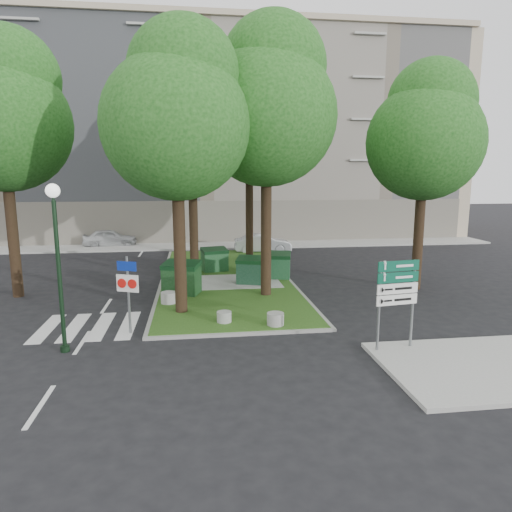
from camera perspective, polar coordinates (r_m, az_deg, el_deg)
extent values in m
plane|color=black|center=(15.06, -3.72, -9.89)|extent=(120.00, 120.00, 0.00)
cube|color=#214915|center=(22.74, -3.87, -2.78)|extent=(6.00, 16.00, 0.12)
cube|color=gray|center=(22.74, -3.87, -2.81)|extent=(6.30, 16.30, 0.10)
cube|color=#999993|center=(13.92, 25.93, -12.41)|extent=(5.00, 4.00, 0.12)
cube|color=#999993|center=(33.02, -5.96, 1.28)|extent=(42.00, 3.00, 0.12)
cube|color=silver|center=(16.68, -17.19, -8.29)|extent=(5.00, 3.00, 0.01)
cube|color=#BAA98C|center=(40.22, -6.52, 14.21)|extent=(41.00, 12.00, 16.00)
cylinder|color=black|center=(16.75, -9.57, 2.91)|extent=(0.44, 0.44, 6.16)
sphere|color=#164713|center=(16.70, -9.97, 15.74)|extent=(5.20, 5.20, 5.20)
sphere|color=#164713|center=(17.15, -9.06, 21.57)|extent=(3.90, 3.90, 3.90)
cylinder|color=black|center=(18.92, 1.28, 4.73)|extent=(0.44, 0.44, 6.72)
sphere|color=#164713|center=(18.97, 1.33, 17.09)|extent=(5.60, 5.60, 5.60)
sphere|color=#164713|center=(19.53, 2.20, 22.60)|extent=(4.20, 4.20, 4.20)
cylinder|color=black|center=(23.22, -7.83, 4.62)|extent=(0.44, 0.44, 5.88)
sphere|color=#164713|center=(23.15, -8.05, 13.45)|extent=(4.80, 4.80, 4.80)
sphere|color=#164713|center=(23.50, -7.39, 17.53)|extent=(3.60, 3.60, 3.60)
cylinder|color=black|center=(26.35, -0.83, 6.60)|extent=(0.44, 0.44, 7.00)
sphere|color=#164713|center=(26.42, -0.86, 15.84)|extent=(5.80, 5.80, 5.80)
sphere|color=#164713|center=(26.92, -0.25, 20.03)|extent=(4.35, 4.35, 4.35)
cylinder|color=black|center=(21.58, -28.24, 3.82)|extent=(0.44, 0.44, 6.44)
sphere|color=#164713|center=(21.57, -29.14, 14.18)|extent=(5.40, 5.40, 5.40)
sphere|color=#164713|center=(21.90, -28.61, 19.03)|extent=(4.05, 4.05, 4.05)
cylinder|color=black|center=(21.65, 19.73, 3.71)|extent=(0.44, 0.44, 5.88)
sphere|color=#164713|center=(21.57, 20.31, 13.17)|extent=(5.00, 5.00, 5.00)
sphere|color=#164713|center=(22.05, 21.07, 17.44)|extent=(3.75, 3.75, 3.75)
cube|color=black|center=(19.76, -9.28, -3.00)|extent=(1.71, 1.41, 1.15)
cube|color=black|center=(19.62, -9.33, -1.09)|extent=(1.78, 1.49, 0.33)
cube|color=#13441E|center=(24.18, -5.21, -0.65)|extent=(1.45, 1.16, 1.01)
cube|color=black|center=(24.08, -5.23, 0.72)|extent=(1.51, 1.22, 0.29)
cube|color=black|center=(21.33, -0.54, -2.04)|extent=(1.52, 1.23, 1.04)
cube|color=black|center=(21.21, -0.55, -0.45)|extent=(1.58, 1.31, 0.30)
cube|color=#144222|center=(22.48, 2.56, -1.39)|extent=(1.51, 1.19, 1.05)
cube|color=black|center=(22.36, 2.57, 0.14)|extent=(1.57, 1.26, 0.30)
cylinder|color=#999894|center=(18.48, -10.87, -5.12)|extent=(0.61, 0.61, 0.44)
cylinder|color=gray|center=(15.62, 2.45, -7.86)|extent=(0.58, 0.58, 0.42)
cylinder|color=gray|center=(15.95, -4.01, -7.58)|extent=(0.51, 0.51, 0.36)
cylinder|color=gold|center=(27.59, 1.06, 0.34)|extent=(0.36, 0.36, 0.63)
cylinder|color=black|center=(14.27, -23.35, -2.56)|extent=(0.12, 0.12, 4.45)
cylinder|color=black|center=(14.86, -22.75, -10.62)|extent=(0.27, 0.27, 0.18)
sphere|color=white|center=(13.97, -24.07, 7.47)|extent=(0.39, 0.39, 0.39)
cylinder|color=slate|center=(15.41, -15.64, -4.77)|extent=(0.11, 0.11, 2.57)
cube|color=navy|center=(15.19, -15.82, -1.21)|extent=(0.64, 0.29, 0.31)
cube|color=white|center=(15.31, -15.71, -3.28)|extent=(0.73, 0.33, 0.57)
cylinder|color=red|center=(15.34, -16.40, -3.30)|extent=(0.30, 0.14, 0.31)
cylinder|color=red|center=(15.28, -15.02, -3.27)|extent=(0.30, 0.14, 0.31)
cylinder|color=slate|center=(13.63, 15.12, -6.09)|extent=(0.09, 0.09, 2.62)
cylinder|color=slate|center=(14.21, 18.99, -5.62)|extent=(0.09, 0.09, 2.62)
cube|color=#094B35|center=(13.64, 17.35, -1.17)|extent=(1.30, 0.22, 0.30)
cube|color=#094B35|center=(13.71, 17.28, -2.53)|extent=(1.30, 0.22, 0.30)
cube|color=white|center=(13.79, 17.21, -3.88)|extent=(1.30, 0.22, 0.30)
cube|color=white|center=(13.87, 17.13, -5.21)|extent=(1.30, 0.22, 0.30)
imported|color=silver|center=(34.46, -17.79, 2.18)|extent=(3.83, 1.79, 1.27)
imported|color=#ADB1B6|center=(30.28, 0.84, 1.59)|extent=(3.79, 1.44, 1.24)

